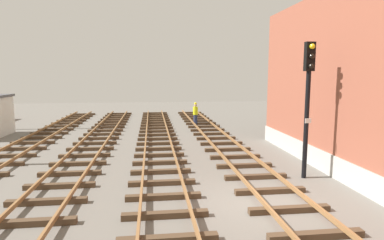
% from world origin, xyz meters
% --- Properties ---
extents(ground_plane, '(80.00, 80.00, 0.00)m').
position_xyz_m(ground_plane, '(0.00, 0.00, 0.00)').
color(ground_plane, slate).
extents(track_near_building, '(2.50, 50.78, 0.32)m').
position_xyz_m(track_near_building, '(0.59, -0.00, 0.13)').
color(track_near_building, '#4C3826').
rests_on(track_near_building, ground).
extents(track_centre, '(2.50, 50.78, 0.32)m').
position_xyz_m(track_centre, '(-3.11, 0.00, 0.13)').
color(track_centre, '#4C3826').
rests_on(track_centre, ground).
extents(track_far, '(2.50, 50.78, 0.32)m').
position_xyz_m(track_far, '(-6.81, 0.00, 0.13)').
color(track_far, '#4C3826').
rests_on(track_far, ground).
extents(signal_mast, '(0.36, 0.40, 5.33)m').
position_xyz_m(signal_mast, '(2.56, 2.28, 3.35)').
color(signal_mast, black).
rests_on(signal_mast, ground).
extents(track_worker_foreground, '(0.40, 0.40, 1.87)m').
position_xyz_m(track_worker_foreground, '(0.13, 16.64, 0.93)').
color(track_worker_foreground, '#262D4C').
rests_on(track_worker_foreground, ground).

